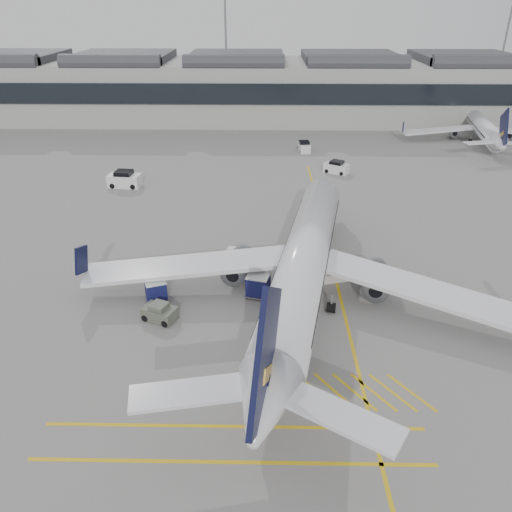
{
  "coord_description": "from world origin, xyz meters",
  "views": [
    {
      "loc": [
        3.64,
        -31.0,
        22.17
      ],
      "look_at": [
        3.02,
        3.73,
        4.0
      ],
      "focal_mm": 35.0,
      "sensor_mm": 36.0,
      "label": 1
    }
  ],
  "objects_px": {
    "ramp_agent_a": "(261,281)",
    "ramp_agent_b": "(248,276)",
    "baggage_cart_a": "(258,285)",
    "airliner_main": "(304,263)",
    "belt_loader": "(330,273)",
    "pushback_tug": "(160,313)"
  },
  "relations": [
    {
      "from": "ramp_agent_a",
      "to": "ramp_agent_b",
      "type": "relative_size",
      "value": 1.02
    },
    {
      "from": "baggage_cart_a",
      "to": "airliner_main",
      "type": "bearing_deg",
      "value": 16.04
    },
    {
      "from": "belt_loader",
      "to": "baggage_cart_a",
      "type": "height_order",
      "value": "belt_loader"
    },
    {
      "from": "airliner_main",
      "to": "pushback_tug",
      "type": "xyz_separation_m",
      "value": [
        -11.18,
        -3.55,
        -2.48
      ]
    },
    {
      "from": "baggage_cart_a",
      "to": "pushback_tug",
      "type": "height_order",
      "value": "baggage_cart_a"
    },
    {
      "from": "airliner_main",
      "to": "ramp_agent_b",
      "type": "relative_size",
      "value": 21.93
    },
    {
      "from": "belt_loader",
      "to": "baggage_cart_a",
      "type": "bearing_deg",
      "value": -170.27
    },
    {
      "from": "airliner_main",
      "to": "ramp_agent_b",
      "type": "xyz_separation_m",
      "value": [
        -4.55,
        1.72,
        -2.2
      ]
    },
    {
      "from": "baggage_cart_a",
      "to": "ramp_agent_a",
      "type": "xyz_separation_m",
      "value": [
        0.2,
        0.96,
        -0.15
      ]
    },
    {
      "from": "belt_loader",
      "to": "ramp_agent_b",
      "type": "height_order",
      "value": "belt_loader"
    },
    {
      "from": "baggage_cart_a",
      "to": "pushback_tug",
      "type": "relative_size",
      "value": 0.77
    },
    {
      "from": "baggage_cart_a",
      "to": "pushback_tug",
      "type": "distance_m",
      "value": 8.29
    },
    {
      "from": "airliner_main",
      "to": "ramp_agent_a",
      "type": "bearing_deg",
      "value": 176.67
    },
    {
      "from": "ramp_agent_b",
      "to": "pushback_tug",
      "type": "relative_size",
      "value": 0.62
    },
    {
      "from": "airliner_main",
      "to": "baggage_cart_a",
      "type": "relative_size",
      "value": 17.58
    },
    {
      "from": "belt_loader",
      "to": "ramp_agent_b",
      "type": "xyz_separation_m",
      "value": [
        -7.15,
        -1.18,
        0.29
      ]
    },
    {
      "from": "ramp_agent_b",
      "to": "pushback_tug",
      "type": "distance_m",
      "value": 8.48
    },
    {
      "from": "ramp_agent_a",
      "to": "pushback_tug",
      "type": "xyz_separation_m",
      "value": [
        -7.71,
        -4.44,
        -0.29
      ]
    },
    {
      "from": "ramp_agent_b",
      "to": "pushback_tug",
      "type": "xyz_separation_m",
      "value": [
        -6.63,
        -5.27,
        -0.27
      ]
    },
    {
      "from": "airliner_main",
      "to": "pushback_tug",
      "type": "height_order",
      "value": "airliner_main"
    },
    {
      "from": "ramp_agent_a",
      "to": "ramp_agent_b",
      "type": "xyz_separation_m",
      "value": [
        -1.07,
        0.83,
        -0.02
      ]
    },
    {
      "from": "baggage_cart_a",
      "to": "pushback_tug",
      "type": "xyz_separation_m",
      "value": [
        -7.51,
        -3.48,
        -0.44
      ]
    }
  ]
}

